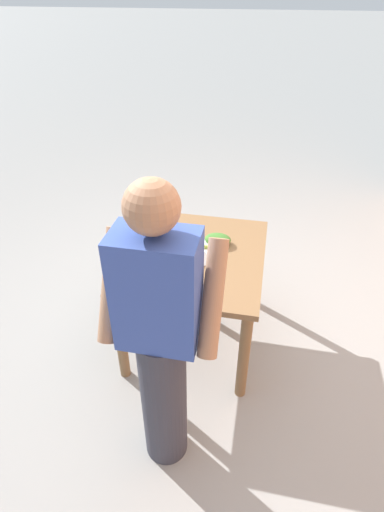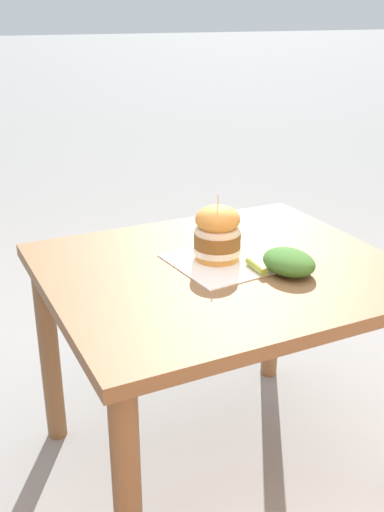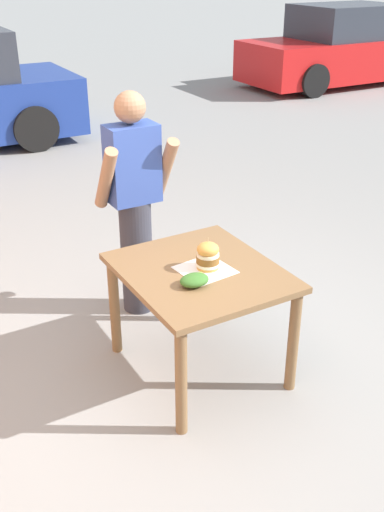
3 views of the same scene
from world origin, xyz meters
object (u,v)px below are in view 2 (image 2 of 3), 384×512
Objects in this scene: pickle_spear at (256,266)px; side_salad at (289,262)px; sandwich at (217,233)px; patio_table at (221,301)px.

pickle_spear is 0.54× the size of side_salad.
pickle_spear is (-0.13, -0.06, -0.07)m from sandwich.
side_salad is (-0.13, -0.15, 0.15)m from patio_table.
patio_table is 5.84× the size of side_salad.
pickle_spear is (-0.08, -0.07, 0.14)m from patio_table.
pickle_spear is at bearing -154.75° from sandwich.
patio_table is at bearing 168.13° from sandwich.
patio_table is 0.17m from pickle_spear.
side_salad reaches higher than patio_table.
side_salad is (-0.05, -0.08, 0.02)m from pickle_spear.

